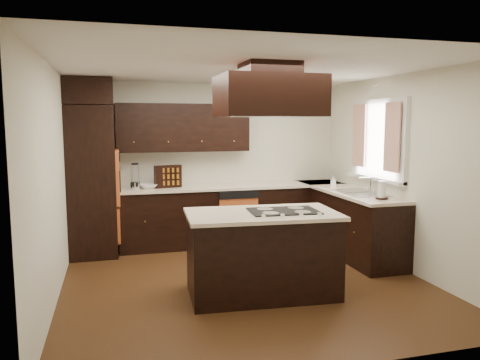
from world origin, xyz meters
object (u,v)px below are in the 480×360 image
Objects in this scene: island at (262,255)px; range_hood at (269,96)px; oven_column at (92,181)px; spice_rack at (168,176)px.

island is 1.72m from range_hood.
range_hood reaches higher than oven_column.
island is 2.43m from spice_rack.
range_hood reaches higher than island.
oven_column is at bearing 134.95° from island.
island is at bearing -82.88° from spice_rack.
range_hood is (0.03, -0.12, 1.72)m from island.
spice_rack is at bearing 113.15° from island.
range_hood reaches higher than spice_rack.
oven_column reaches higher than island.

